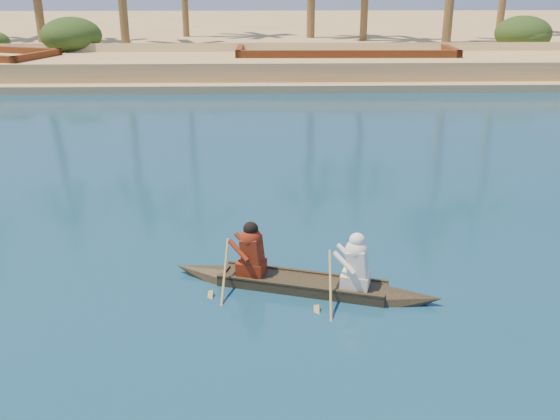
{
  "coord_description": "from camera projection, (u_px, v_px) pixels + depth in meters",
  "views": [
    {
      "loc": [
        -7.37,
        -8.11,
        5.32
      ],
      "look_at": [
        -7.06,
        3.23,
        1.05
      ],
      "focal_mm": 40.0,
      "sensor_mm": 36.0,
      "label": 1
    }
  ],
  "objects": [
    {
      "name": "canoe",
      "position": [
        302.0,
        275.0,
        11.23
      ],
      "size": [
        4.94,
        2.09,
        1.37
      ],
      "rotation": [
        0.0,
        0.0,
        -0.3
      ],
      "color": "#3A311F",
      "rests_on": "ground"
    },
    {
      "name": "shrub_cluster",
      "position": [
        381.0,
        47.0,
        38.71
      ],
      "size": [
        100.0,
        6.0,
        2.4
      ],
      "primitive_type": null,
      "color": "#203D16",
      "rests_on": "ground"
    },
    {
      "name": "sandy_embankment",
      "position": [
        348.0,
        36.0,
        53.34
      ],
      "size": [
        150.0,
        51.0,
        1.5
      ],
      "color": "tan",
      "rests_on": "ground"
    },
    {
      "name": "barge_mid",
      "position": [
        345.0,
        65.0,
        34.6
      ],
      "size": [
        11.97,
        4.2,
        1.98
      ],
      "rotation": [
        0.0,
        0.0,
        -0.02
      ],
      "color": "#622C15",
      "rests_on": "ground"
    }
  ]
}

